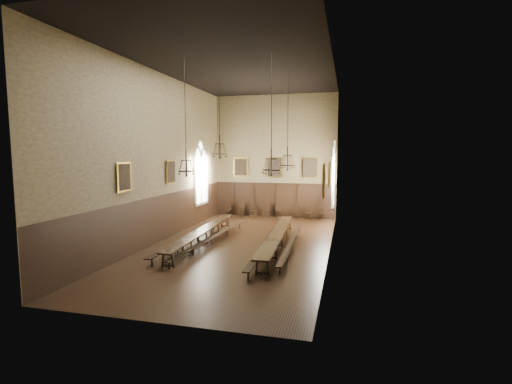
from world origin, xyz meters
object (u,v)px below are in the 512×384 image
at_px(bench_right_outer, 292,243).
at_px(chair_4, 279,214).
at_px(chair_1, 241,212).
at_px(chair_2, 253,213).
at_px(chair_6, 308,215).
at_px(chandelier_back_left, 220,149).
at_px(bench_left_inner, 212,240).
at_px(table_left, 203,236).
at_px(chair_3, 267,214).
at_px(chair_5, 295,214).
at_px(bench_left_outer, 198,237).
at_px(bench_right_inner, 268,242).
at_px(chandelier_front_right, 271,161).
at_px(chandelier_back_right, 287,159).
at_px(chair_7, 320,216).
at_px(table_right, 277,240).
at_px(chandelier_front_left, 186,163).
at_px(chair_0, 228,212).

distance_m(bench_right_outer, chair_4, 8.76).
distance_m(chair_1, chair_2, 0.96).
height_order(chair_6, chandelier_back_left, chandelier_back_left).
xyz_separation_m(bench_left_inner, chair_1, (-0.97, 8.80, 0.03)).
height_order(table_left, chair_3, chair_3).
bearing_deg(chair_2, chair_5, -5.87).
xyz_separation_m(bench_left_outer, chair_5, (4.08, 8.35, 0.01)).
bearing_deg(bench_right_inner, chair_4, 97.09).
distance_m(bench_left_outer, chair_4, 8.88).
distance_m(bench_right_inner, chandelier_front_right, 4.60).
bearing_deg(chair_2, chandelier_back_right, -68.27).
bearing_deg(chair_6, bench_right_inner, -94.87).
height_order(chair_5, chair_7, chair_5).
xyz_separation_m(bench_left_outer, chair_1, (0.01, 8.35, 0.01)).
height_order(bench_left_inner, chair_2, chair_2).
bearing_deg(table_left, bench_left_inner, -17.57).
height_order(chair_4, chair_7, chair_4).
relative_size(chair_2, chandelier_front_right, 0.18).
bearing_deg(bench_left_outer, chandelier_back_left, 80.99).
height_order(bench_right_inner, chair_2, chair_2).
height_order(table_left, bench_right_outer, table_left).
relative_size(chair_5, chandelier_back_right, 0.20).
distance_m(table_right, chandelier_front_right, 4.61).
height_order(chair_7, chandelier_front_left, chandelier_front_left).
height_order(chair_2, chair_3, chair_3).
xyz_separation_m(chair_6, chandelier_back_right, (-0.51, -6.46, 4.15)).
height_order(bench_left_inner, bench_right_outer, bench_left_inner).
bearing_deg(chair_7, chandelier_front_right, -82.96).
height_order(chair_0, chandelier_front_right, chandelier_front_right).
xyz_separation_m(bench_right_outer, chandelier_back_right, (-0.55, 1.87, 4.17)).
bearing_deg(bench_right_outer, chair_0, 126.04).
xyz_separation_m(table_right, chair_3, (-2.38, 8.48, -0.10)).
bearing_deg(chandelier_back_left, chair_6, 50.78).
height_order(bench_right_inner, chandelier_back_left, chandelier_back_left).
relative_size(table_right, chandelier_front_right, 1.92).
distance_m(chair_6, chandelier_back_right, 7.70).
height_order(chair_6, chandelier_front_right, chandelier_front_right).
bearing_deg(chair_1, chandelier_front_right, -75.29).
bearing_deg(chair_6, chandelier_front_right, -90.60).
xyz_separation_m(table_right, bench_right_inner, (-0.42, -0.25, -0.08)).
bearing_deg(chair_0, chandelier_back_left, -64.00).
bearing_deg(chair_3, bench_left_outer, -94.60).
xyz_separation_m(table_right, chair_7, (1.55, 8.47, -0.12)).
height_order(bench_right_outer, chandelier_front_right, chandelier_front_right).
xyz_separation_m(table_right, chair_2, (-3.41, 8.47, -0.10)).
height_order(table_left, chandelier_back_right, chandelier_back_right).
relative_size(chair_2, chandelier_back_left, 0.21).
xyz_separation_m(bench_left_inner, chandelier_back_left, (-0.58, 2.99, 4.72)).
height_order(table_right, chandelier_back_right, chandelier_back_right).
bearing_deg(chandelier_front_left, chair_2, 87.91).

